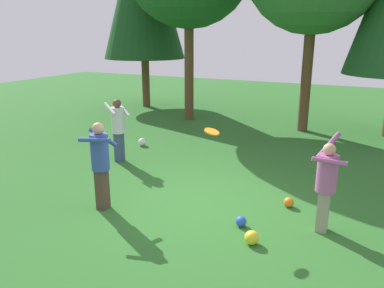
{
  "coord_description": "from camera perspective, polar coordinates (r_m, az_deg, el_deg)",
  "views": [
    {
      "loc": [
        2.86,
        -6.39,
        3.32
      ],
      "look_at": [
        -0.49,
        0.64,
        1.05
      ],
      "focal_mm": 36.04,
      "sensor_mm": 36.0,
      "label": 1
    }
  ],
  "objects": [
    {
      "name": "ball_blue",
      "position": [
        7.0,
        7.28,
        -11.29
      ],
      "size": [
        0.19,
        0.19,
        0.19
      ],
      "primitive_type": "sphere",
      "color": "blue",
      "rests_on": "ground_plane"
    },
    {
      "name": "ball_white",
      "position": [
        11.74,
        -7.41,
        0.29
      ],
      "size": [
        0.23,
        0.23,
        0.23
      ],
      "primitive_type": "sphere",
      "color": "white",
      "rests_on": "ground_plane"
    },
    {
      "name": "ball_yellow",
      "position": [
        6.49,
        8.83,
        -13.52
      ],
      "size": [
        0.24,
        0.24,
        0.24
      ],
      "primitive_type": "sphere",
      "color": "yellow",
      "rests_on": "ground_plane"
    },
    {
      "name": "person_bystander",
      "position": [
        10.21,
        -10.88,
        2.78
      ],
      "size": [
        0.73,
        0.7,
        1.67
      ],
      "rotation": [
        0.0,
        0.0,
        -0.51
      ],
      "color": "#38476B",
      "rests_on": "ground_plane"
    },
    {
      "name": "ball_orange",
      "position": [
        7.89,
        14.13,
        -8.36
      ],
      "size": [
        0.2,
        0.2,
        0.2
      ],
      "primitive_type": "sphere",
      "color": "orange",
      "rests_on": "ground_plane"
    },
    {
      "name": "ground_plane",
      "position": [
        7.75,
        1.26,
        -9.12
      ],
      "size": [
        40.0,
        40.0,
        0.0
      ],
      "primitive_type": "plane",
      "color": "#2D6B28"
    },
    {
      "name": "frisbee",
      "position": [
        6.76,
        2.95,
        1.82
      ],
      "size": [
        0.3,
        0.31,
        0.1
      ],
      "color": "orange"
    },
    {
      "name": "person_catcher",
      "position": [
        7.47,
        -13.43,
        -2.12
      ],
      "size": [
        0.69,
        0.62,
        1.72
      ],
      "rotation": [
        0.0,
        0.0,
        0.28
      ],
      "color": "#4C382D",
      "rests_on": "ground_plane"
    },
    {
      "name": "person_thrower",
      "position": [
        6.85,
        19.25,
        -5.07
      ],
      "size": [
        0.56,
        0.55,
        1.74
      ],
      "rotation": [
        0.0,
        0.0,
        -2.97
      ],
      "color": "gray",
      "rests_on": "ground_plane"
    }
  ]
}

